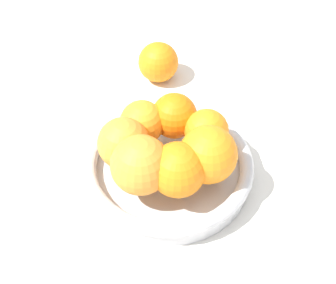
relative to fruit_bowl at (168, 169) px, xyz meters
name	(u,v)px	position (x,y,z in m)	size (l,w,h in m)	color
ground_plane	(168,178)	(0.00, 0.00, -0.02)	(4.00, 4.00, 0.00)	silver
fruit_bowl	(168,169)	(0.00, 0.00, 0.00)	(0.25, 0.25, 0.04)	silver
orange_pile	(167,147)	(0.00, -0.01, 0.06)	(0.20, 0.19, 0.08)	orange
stray_orange	(158,62)	(-0.06, 0.23, 0.01)	(0.07, 0.07, 0.07)	orange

